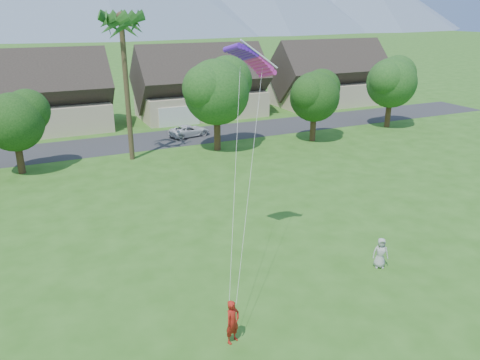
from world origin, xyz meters
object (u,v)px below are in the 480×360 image
watcher (381,253)px  parked_car (189,131)px  parafoil_kite (252,57)px  kite_flyer (233,322)px

watcher → parked_car: size_ratio=0.38×
parked_car → parafoil_kite: parafoil_kite is taller
kite_flyer → parafoil_kite: size_ratio=0.66×
parked_car → watcher: bearing=168.3°
watcher → parafoil_kite: parafoil_kite is taller
parked_car → parafoil_kite: size_ratio=1.52×
parafoil_kite → parked_car: bearing=68.6°
watcher → parafoil_kite: (-5.28, 4.37, 9.57)m
kite_flyer → parafoil_kite: parafoil_kite is taller
kite_flyer → watcher: 9.45m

